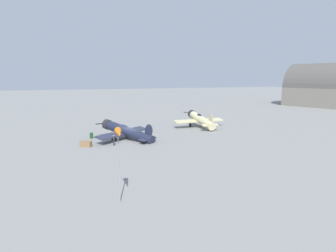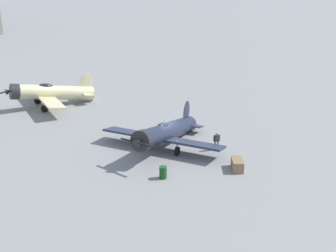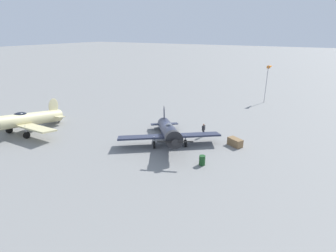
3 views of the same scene
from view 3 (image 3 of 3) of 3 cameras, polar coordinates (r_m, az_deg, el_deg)
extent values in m
plane|color=gray|center=(30.30, 0.00, -3.20)|extent=(400.00, 400.00, 0.00)
cylinder|color=#1E2338|center=(29.81, 0.00, -0.92)|extent=(7.16, 8.91, 3.28)
cylinder|color=#232326|center=(25.17, 1.26, -2.90)|extent=(2.07, 1.96, 1.83)
cone|color=#232326|center=(24.54, 1.48, -3.23)|extent=(0.97, 0.96, 0.79)
cube|color=black|center=(24.40, 1.53, -3.37)|extent=(3.12, 1.56, 0.25)
ellipsoid|color=black|center=(28.61, 0.23, -0.03)|extent=(1.68, 1.89, 0.97)
cube|color=#282D42|center=(28.81, 0.28, -2.16)|extent=(9.95, 8.03, 0.50)
ellipsoid|color=#1E2338|center=(33.47, -0.83, 2.58)|extent=(1.20, 1.56, 2.34)
cube|color=#282D42|center=(33.68, -0.79, 0.44)|extent=(3.39, 2.91, 0.29)
cylinder|color=#999BA0|center=(28.59, 3.78, -2.82)|extent=(0.14, 0.14, 0.93)
cylinder|color=black|center=(28.77, 3.76, -3.67)|extent=(0.64, 0.76, 0.80)
cylinder|color=#999BA0|center=(28.20, -2.99, -3.14)|extent=(0.14, 0.14, 0.93)
cylinder|color=black|center=(28.39, -2.97, -4.00)|extent=(0.64, 0.76, 0.80)
cylinder|color=black|center=(34.59, -0.92, 0.05)|extent=(0.25, 0.28, 0.28)
cylinder|color=beige|center=(36.73, -27.72, 1.28)|extent=(1.64, 9.11, 2.94)
ellipsoid|color=black|center=(36.06, -29.09, 2.10)|extent=(0.77, 1.79, 0.93)
cube|color=#C6BC89|center=(36.27, -29.04, 0.39)|extent=(10.61, 1.97, 0.47)
ellipsoid|color=beige|center=(38.57, -23.33, 3.95)|extent=(0.13, 1.80, 2.27)
cube|color=#C6BC89|center=(38.77, -23.32, 2.13)|extent=(3.41, 1.12, 0.27)
cylinder|color=#999BA0|center=(34.73, -28.17, -0.85)|extent=(0.14, 0.14, 1.17)
cylinder|color=black|center=(34.91, -28.02, -1.75)|extent=(0.20, 0.80, 0.80)
cylinder|color=#999BA0|center=(37.54, -31.02, 0.07)|extent=(0.14, 0.14, 1.17)
cylinder|color=black|center=(37.71, -30.87, -0.76)|extent=(0.20, 0.80, 0.80)
cylinder|color=black|center=(39.48, -22.29, 1.06)|extent=(0.10, 0.28, 0.28)
cylinder|color=#2D2D33|center=(31.71, 7.69, -1.52)|extent=(0.12, 0.12, 0.81)
cylinder|color=#2D2D33|center=(31.47, 7.46, -1.68)|extent=(0.12, 0.12, 0.81)
cube|color=#2D2D33|center=(31.34, 7.63, -0.42)|extent=(0.26, 0.46, 0.58)
sphere|color=tan|center=(31.20, 7.67, 0.29)|extent=(0.21, 0.21, 0.21)
cylinder|color=#2D2D33|center=(31.56, 7.86, -0.25)|extent=(0.09, 0.09, 0.54)
cylinder|color=#2D2D33|center=(31.11, 7.41, -0.53)|extent=(0.09, 0.09, 0.54)
cube|color=olive|center=(29.78, 14.17, -3.38)|extent=(1.82, 1.52, 0.85)
cylinder|color=#19471E|center=(25.12, 7.33, -7.30)|extent=(0.57, 0.57, 0.94)
torus|color=#19471E|center=(25.03, 7.35, -6.92)|extent=(0.60, 0.60, 0.04)
torus|color=#19471E|center=(25.21, 7.31, -7.69)|extent=(0.60, 0.60, 0.04)
cylinder|color=gray|center=(48.83, 20.27, 8.31)|extent=(0.10, 0.10, 6.19)
cone|color=orange|center=(49.49, 21.09, 11.82)|extent=(0.84, 2.35, 0.56)
camera|label=1|loc=(69.63, 27.88, 16.34)|focal=30.66mm
camera|label=2|loc=(19.82, 100.74, 5.83)|focal=46.97mm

